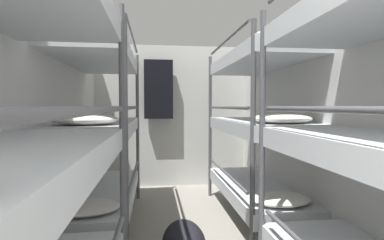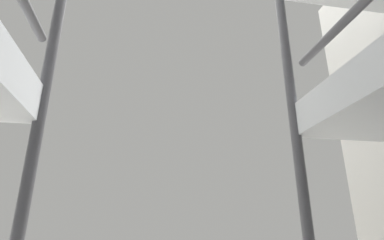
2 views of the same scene
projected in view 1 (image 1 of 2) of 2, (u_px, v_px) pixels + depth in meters
The scene contains 6 objects.
wall_left at pixel (21, 129), 2.11m from camera, with size 0.06×5.17×2.24m.
wall_right at pixel (341, 126), 2.43m from camera, with size 0.06×5.17×2.24m.
wall_back at pixel (172, 116), 4.80m from camera, with size 2.50×0.06×2.24m.
bunk_stack_left_far at pixel (100, 127), 3.09m from camera, with size 0.71×1.88×2.02m.
bunk_stack_right_far at pixel (257, 126), 3.31m from camera, with size 0.71×1.88×2.02m.
hanging_coat at pixel (158, 89), 4.61m from camera, with size 0.44×0.12×0.90m.
Camera 1 is at (-0.30, 0.28, 1.28)m, focal length 28.00 mm.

